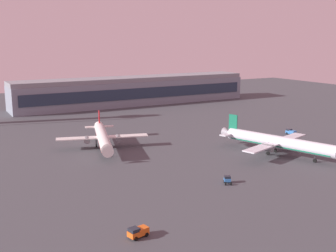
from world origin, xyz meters
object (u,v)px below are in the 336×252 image
Objects in this scene: airplane_near_gate at (278,142)px; maintenance_van at (138,232)px; pushback_tug at (227,179)px; cargo_loader at (291,132)px; airplane_taxiway_distant at (103,137)px.

airplane_near_gate is 9.95× the size of maintenance_van.
cargo_loader is (58.91, 35.37, 0.11)m from pushback_tug.
pushback_tug is (16.18, -52.18, -3.01)m from airplane_taxiway_distant.
pushback_tug is 0.83× the size of cargo_loader.
airplane_taxiway_distant reaches higher than maintenance_van.
airplane_near_gate is 74.65m from maintenance_van.
pushback_tug is 39.02m from maintenance_van.
airplane_near_gate is 33.71m from cargo_loader.
cargo_loader and maintenance_van have the same top height.
airplane_near_gate is at bearing -146.72° from cargo_loader.
pushback_tug is at bearing -75.05° from maintenance_van.
cargo_loader is at bearing 58.91° from pushback_tug.
pushback_tug is 68.71m from cargo_loader.
maintenance_van is at bearing -154.89° from cargo_loader.
airplane_near_gate is 61.09m from airplane_taxiway_distant.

